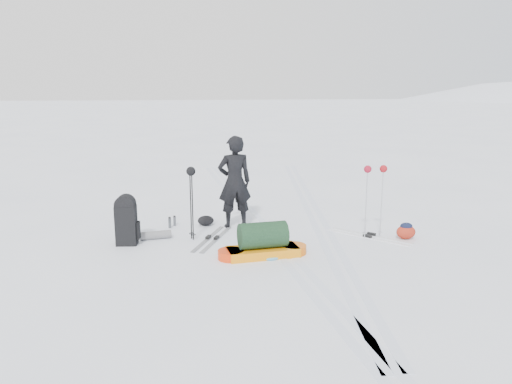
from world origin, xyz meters
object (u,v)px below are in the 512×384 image
skier (235,182)px  expedition_rucksack (130,221)px  pulk_sled (263,243)px  ski_poles_black (191,180)px

skier → expedition_rucksack: (-2.12, -0.89, -0.54)m
pulk_sled → ski_poles_black: 1.97m
pulk_sled → expedition_rucksack: 2.64m
skier → expedition_rucksack: size_ratio=1.88×
expedition_rucksack → ski_poles_black: 1.41m
expedition_rucksack → ski_poles_black: ski_poles_black is taller
pulk_sled → expedition_rucksack: bearing=149.5°
expedition_rucksack → skier: bearing=29.3°
skier → pulk_sled: (0.28, -1.98, -0.75)m
skier → ski_poles_black: size_ratio=1.35×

